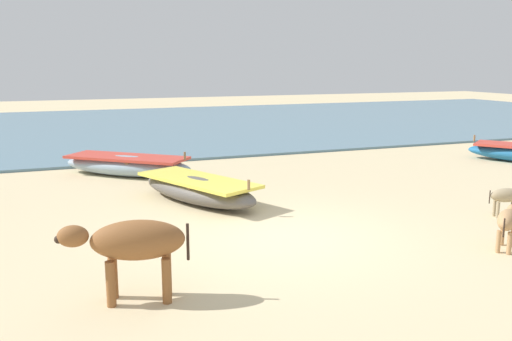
% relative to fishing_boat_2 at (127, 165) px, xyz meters
% --- Properties ---
extents(ground, '(80.00, 80.00, 0.00)m').
position_rel_fishing_boat_2_xyz_m(ground, '(1.76, -6.41, -0.29)').
color(ground, beige).
extents(sea_water, '(60.00, 20.00, 0.08)m').
position_rel_fishing_boat_2_xyz_m(sea_water, '(1.76, 11.56, -0.25)').
color(sea_water, slate).
rests_on(sea_water, ground).
extents(fishing_boat_2, '(3.63, 3.30, 0.74)m').
position_rel_fishing_boat_2_xyz_m(fishing_boat_2, '(0.00, 0.00, 0.00)').
color(fishing_boat_2, '#8CA5B7').
rests_on(fishing_boat_2, ground).
extents(fishing_boat_3, '(2.44, 3.60, 0.75)m').
position_rel_fishing_boat_2_xyz_m(fishing_boat_3, '(1.04, -3.53, 0.00)').
color(fishing_boat_3, '#5B5651').
rests_on(fishing_boat_3, ground).
extents(cow_adult_brown, '(1.63, 0.73, 1.07)m').
position_rel_fishing_boat_2_xyz_m(cow_adult_brown, '(-1.04, -8.14, 0.48)').
color(cow_adult_brown, brown).
rests_on(cow_adult_brown, ground).
extents(calf_near_tan, '(0.92, 0.78, 0.68)m').
position_rel_fishing_boat_2_xyz_m(calf_near_tan, '(4.97, -8.34, 0.19)').
color(calf_near_tan, tan).
rests_on(calf_near_tan, ground).
extents(calf_far_dun, '(0.89, 0.43, 0.59)m').
position_rel_fishing_boat_2_xyz_m(calf_far_dun, '(6.48, -6.86, 0.13)').
color(calf_far_dun, tan).
rests_on(calf_far_dun, ground).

